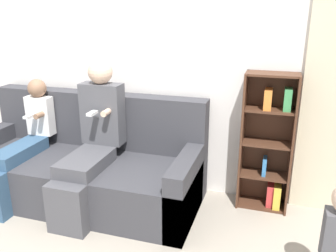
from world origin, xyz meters
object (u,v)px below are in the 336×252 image
(couch, at_px, (85,166))
(bookshelf, at_px, (268,144))
(child_seated, at_px, (22,143))
(adult_seated, at_px, (92,137))

(couch, xyz_separation_m, bookshelf, (1.59, 0.33, 0.28))
(couch, relative_size, child_seated, 2.02)
(adult_seated, height_order, child_seated, adult_seated)
(adult_seated, bearing_deg, child_seated, -175.24)
(bookshelf, bearing_deg, couch, -168.26)
(adult_seated, distance_m, bookshelf, 1.50)
(couch, xyz_separation_m, child_seated, (-0.53, -0.17, 0.23))
(couch, relative_size, adult_seated, 1.68)
(child_seated, bearing_deg, adult_seated, 4.76)
(couch, distance_m, adult_seated, 0.39)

